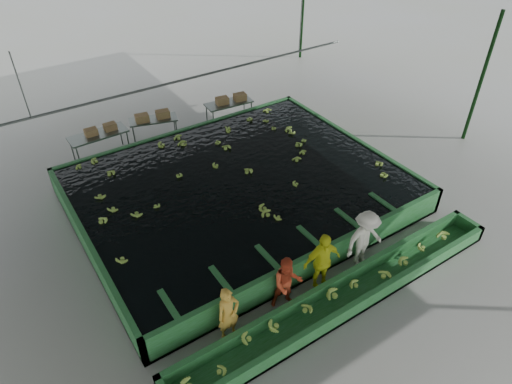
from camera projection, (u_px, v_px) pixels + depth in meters
ground at (265, 226)px, 14.14m from camera, size 80.00×80.00×0.00m
shed_roof at (267, 72)px, 11.13m from camera, size 20.00×22.00×0.04m
shed_posts at (266, 158)px, 12.63m from camera, size 20.00×22.00×5.00m
flotation_tank at (239, 190)px, 14.87m from camera, size 10.00×8.00×0.90m
tank_water at (239, 180)px, 14.63m from camera, size 9.70×7.70×0.00m
sorting_trough at (345, 296)px, 11.60m from camera, size 10.00×1.00×0.50m
cableway_rail at (184, 80)px, 15.66m from camera, size 0.08×0.08×14.00m
rail_hanger_left at (20, 86)px, 12.86m from camera, size 0.04×0.04×2.00m
rail_hanger_right at (301, 25)px, 17.25m from camera, size 0.04×0.04×2.00m
worker_a at (228, 314)px, 10.52m from camera, size 0.57×0.38×1.55m
worker_b at (287, 283)px, 11.25m from camera, size 0.94×0.86×1.57m
worker_c at (322, 262)px, 11.67m from camera, size 1.12×0.60×1.81m
worker_d at (365, 239)px, 12.33m from camera, size 1.22×0.75×1.82m
packing_table_left at (100, 145)px, 17.06m from camera, size 2.14×0.93×0.96m
packing_table_mid at (155, 128)px, 18.19m from camera, size 1.99×1.24×0.84m
packing_table_right at (229, 112)px, 19.26m from camera, size 2.03×0.95×0.90m
box_stack_left at (101, 132)px, 16.86m from camera, size 1.17×0.34×0.25m
box_stack_mid at (153, 119)px, 17.91m from camera, size 1.38×0.58×0.29m
box_stack_right at (231, 102)px, 19.02m from camera, size 1.34×0.53×0.28m
floating_bananas at (226, 168)px, 15.16m from camera, size 8.45×5.76×0.12m
trough_bananas at (345, 293)px, 11.51m from camera, size 9.51×0.63×0.13m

